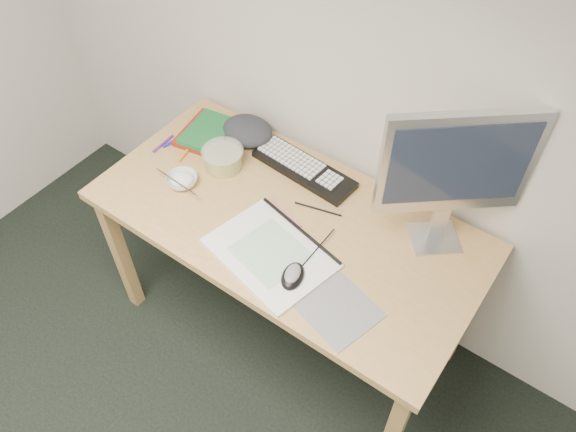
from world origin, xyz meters
name	(u,v)px	position (x,y,z in m)	size (l,w,h in m)	color
desk	(287,233)	(-0.19, 1.43, 0.67)	(1.40, 0.70, 0.75)	tan
mousepad	(338,309)	(0.16, 1.22, 0.75)	(0.22, 0.20, 0.00)	slate
sketchpad	(270,253)	(-0.14, 1.27, 0.76)	(0.40, 0.29, 0.01)	white
keyboard	(304,169)	(-0.28, 1.66, 0.76)	(0.42, 0.13, 0.02)	black
monitor	(456,167)	(0.27, 1.65, 1.09)	(0.38, 0.32, 0.54)	silver
mouse	(293,274)	(-0.02, 1.23, 0.78)	(0.07, 0.11, 0.04)	black
rice_bowl	(182,180)	(-0.61, 1.34, 0.77)	(0.12, 0.12, 0.04)	silver
chopsticks	(176,182)	(-0.60, 1.31, 0.79)	(0.02, 0.02, 0.21)	#BDBCBF
fruit_tub	(223,158)	(-0.54, 1.51, 0.79)	(0.16, 0.16, 0.08)	#EFD154
book_red	(206,133)	(-0.72, 1.60, 0.76)	(0.18, 0.24, 0.02)	maroon
book_green	(208,131)	(-0.70, 1.59, 0.78)	(0.16, 0.22, 0.02)	#18632E
cloth_lump	(248,131)	(-0.57, 1.69, 0.79)	(0.18, 0.15, 0.07)	#282B31
pencil_pink	(285,211)	(-0.21, 1.45, 0.75)	(0.01, 0.01, 0.18)	pink
pencil_tan	(289,209)	(-0.21, 1.47, 0.75)	(0.01, 0.01, 0.16)	tan
pencil_black	(318,209)	(-0.12, 1.53, 0.75)	(0.01, 0.01, 0.18)	black
marker_blue	(177,139)	(-0.79, 1.51, 0.76)	(0.01, 0.01, 0.13)	#2124B4
marker_orange	(188,150)	(-0.71, 1.49, 0.76)	(0.01, 0.01, 0.14)	orange
marker_purple	(163,143)	(-0.82, 1.46, 0.76)	(0.01, 0.01, 0.12)	#5D227F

